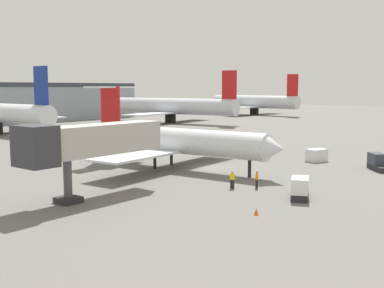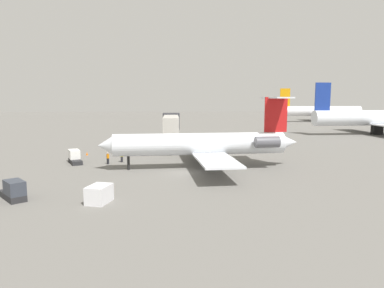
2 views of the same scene
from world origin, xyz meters
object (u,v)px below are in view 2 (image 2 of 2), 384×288
object	(u,v)px
traffic_cone_near	(87,154)
ground_crew_marshaller	(122,156)
baggage_tug_trailing	(75,157)
cargo_container_uld	(99,194)
parked_airliner_west_mid	(377,118)
parked_airliner_west_end	(319,111)
regional_jet	(205,143)
baggage_tug_lead	(14,191)
ground_crew_loader	(108,158)
jet_bridge	(171,124)

from	to	relation	value
traffic_cone_near	ground_crew_marshaller	bearing A→B (deg)	45.40
baggage_tug_trailing	cargo_container_uld	bearing A→B (deg)	20.97
ground_crew_marshaller	parked_airliner_west_mid	distance (m)	70.65
parked_airliner_west_end	regional_jet	bearing A→B (deg)	-30.85
baggage_tug_lead	parked_airliner_west_mid	size ratio (longest dim) A/B	0.12
regional_jet	cargo_container_uld	distance (m)	19.28
baggage_tug_lead	ground_crew_loader	bearing A→B (deg)	162.72
jet_bridge	cargo_container_uld	distance (m)	32.68
jet_bridge	ground_crew_loader	size ratio (longest dim) A/B	8.18
ground_crew_loader	parked_airliner_west_mid	size ratio (longest dim) A/B	0.05
baggage_tug_trailing	cargo_container_uld	xyz separation A→B (m)	(20.19, 7.74, -0.03)
regional_jet	ground_crew_loader	distance (m)	14.43
ground_crew_loader	parked_airliner_west_end	size ratio (longest dim) A/B	0.05
jet_bridge	baggage_tug_trailing	world-z (taller)	jet_bridge
ground_crew_marshaller	parked_airliner_west_mid	size ratio (longest dim) A/B	0.05
jet_bridge	parked_airliner_west_mid	xyz separation A→B (m)	(-24.95, 53.21, -0.62)
ground_crew_loader	traffic_cone_near	distance (m)	9.50
ground_crew_marshaller	parked_airliner_west_mid	world-z (taller)	parked_airliner_west_mid
parked_airliner_west_mid	cargo_container_uld	bearing A→B (deg)	-46.41
ground_crew_marshaller	parked_airliner_west_end	xyz separation A→B (m)	(-85.88, 66.24, 3.37)
jet_bridge	baggage_tug_trailing	size ratio (longest dim) A/B	3.28
baggage_tug_trailing	traffic_cone_near	bearing A→B (deg)	179.01
baggage_tug_trailing	parked_airliner_west_end	xyz separation A→B (m)	(-86.13, 73.07, 3.39)
jet_bridge	parked_airliner_west_end	size ratio (longest dim) A/B	0.42
ground_crew_marshaller	parked_airliner_west_mid	xyz separation A→B (m)	(-36.30, 60.51, 3.41)
cargo_container_uld	ground_crew_loader	bearing A→B (deg)	-171.93
traffic_cone_near	parked_airliner_west_mid	world-z (taller)	parked_airliner_west_mid
baggage_tug_trailing	parked_airliner_west_end	size ratio (longest dim) A/B	0.13
parked_airliner_west_mid	baggage_tug_trailing	bearing A→B (deg)	-61.51
regional_jet	ground_crew_marshaller	world-z (taller)	regional_jet
baggage_tug_trailing	traffic_cone_near	world-z (taller)	baggage_tug_trailing
ground_crew_loader	baggage_tug_trailing	bearing A→B (deg)	-103.78
regional_jet	parked_airliner_west_mid	bearing A→B (deg)	130.35
baggage_tug_lead	baggage_tug_trailing	world-z (taller)	same
jet_bridge	baggage_tug_lead	world-z (taller)	jet_bridge
jet_bridge	parked_airliner_west_end	world-z (taller)	parked_airliner_west_end
jet_bridge	traffic_cone_near	bearing A→B (deg)	-71.30
ground_crew_marshaller	baggage_tug_lead	distance (m)	20.42
parked_airliner_west_mid	parked_airliner_west_end	bearing A→B (deg)	173.40
jet_bridge	traffic_cone_near	xyz separation A→B (m)	(4.74, -14.00, -4.62)
regional_jet	ground_crew_marshaller	size ratio (longest dim) A/B	16.22
baggage_tug_lead	cargo_container_uld	world-z (taller)	baggage_tug_lead
baggage_tug_lead	traffic_cone_near	size ratio (longest dim) A/B	7.22
traffic_cone_near	parked_airliner_west_mid	xyz separation A→B (m)	(-29.69, 67.21, 4.00)
regional_jet	traffic_cone_near	distance (m)	22.19
traffic_cone_near	parked_airliner_west_end	world-z (taller)	parked_airliner_west_end
regional_jet	parked_airliner_west_end	xyz separation A→B (m)	(-90.77, 54.22, 0.87)
jet_bridge	parked_airliner_west_mid	distance (m)	58.77
baggage_tug_lead	parked_airliner_west_end	xyz separation A→B (m)	(-104.98, 73.50, 3.39)
regional_jet	traffic_cone_near	size ratio (longest dim) A/B	49.83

